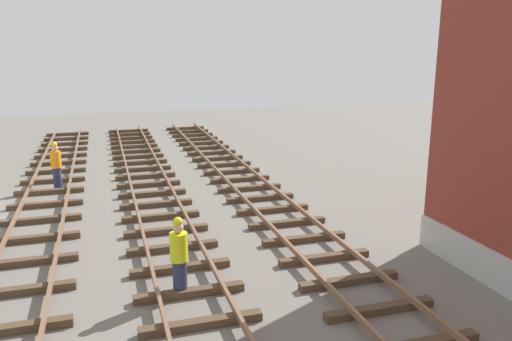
{
  "coord_description": "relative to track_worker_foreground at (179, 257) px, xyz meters",
  "views": [
    {
      "loc": [
        -4.73,
        -1.53,
        5.52
      ],
      "look_at": [
        -0.5,
        12.3,
        1.95
      ],
      "focal_mm": 35.7,
      "sensor_mm": 36.0,
      "label": 1
    }
  ],
  "objects": [
    {
      "name": "track_worker_foreground",
      "position": [
        0.0,
        0.0,
        0.0
      ],
      "size": [
        0.4,
        0.4,
        1.87
      ],
      "color": "#262D4C",
      "rests_on": "ground"
    },
    {
      "name": "track_worker_distant",
      "position": [
        -3.26,
        10.25,
        0.0
      ],
      "size": [
        0.4,
        0.4,
        1.87
      ],
      "color": "#262D4C",
      "rests_on": "ground"
    }
  ]
}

